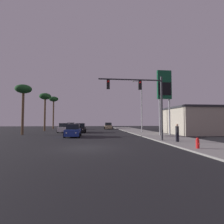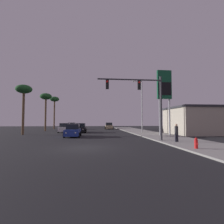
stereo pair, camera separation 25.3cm
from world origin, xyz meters
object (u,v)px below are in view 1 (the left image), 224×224
pedestrian_on_sidewalk (177,132)px  car_tan (108,126)px  palm_tree_mid (45,98)px  car_white (64,128)px  palm_tree_far (54,101)px  gas_station_sign (164,88)px  car_black (80,128)px  car_silver (71,126)px  traffic_light_mast (144,95)px  fire_hydrant (198,143)px  palm_tree_near (23,91)px  street_lamp (141,103)px  car_blue (73,131)px

pedestrian_on_sidewalk → car_tan: bearing=97.2°
pedestrian_on_sidewalk → palm_tree_mid: palm_tree_mid is taller
car_tan → palm_tree_mid: palm_tree_mid is taller
car_white → palm_tree_far: 16.74m
gas_station_sign → pedestrian_on_sidewalk: gas_station_sign is taller
car_black → palm_tree_far: palm_tree_far is taller
car_tan → car_silver: bearing=2.9°
traffic_light_mast → fire_hydrant: traffic_light_mast is taller
car_tan → pedestrian_on_sidewalk: size_ratio=2.60×
car_silver → palm_tree_far: bearing=-25.7°
traffic_light_mast → palm_tree_far: (-15.41, 30.58, 2.78)m
car_tan → pedestrian_on_sidewalk: bearing=99.1°
traffic_light_mast → pedestrian_on_sidewalk: 4.77m
palm_tree_far → fire_hydrant: bearing=-63.9°
fire_hydrant → palm_tree_mid: bearing=123.5°
car_silver → palm_tree_near: bearing=74.6°
street_lamp → pedestrian_on_sidewalk: 14.21m
car_black → palm_tree_near: 11.04m
car_silver → palm_tree_mid: 10.68m
palm_tree_mid → palm_tree_far: palm_tree_far is taller
car_blue → car_tan: same height
car_silver → car_tan: (9.48, 0.16, 0.00)m
car_blue → car_silver: bearing=-83.1°
car_white → palm_tree_far: (-5.08, 14.47, 6.70)m
car_blue → car_tan: bearing=-107.5°
car_blue → street_lamp: (10.84, 5.69, 4.36)m
car_white → fire_hydrant: car_white is taller
gas_station_sign → palm_tree_near: bearing=167.5°
street_lamp → gas_station_sign: size_ratio=1.00×
car_white → palm_tree_far: palm_tree_far is taller
traffic_light_mast → palm_tree_near: palm_tree_near is taller
car_black → street_lamp: (10.46, -2.80, 4.36)m
gas_station_sign → palm_tree_mid: 24.51m
car_tan → palm_tree_far: size_ratio=0.50×
car_tan → gas_station_sign: 23.67m
car_silver → fire_hydrant: car_silver is taller
car_blue → pedestrian_on_sidewalk: bearing=142.3°
car_black → palm_tree_far: bearing=-62.3°
car_tan → traffic_light_mast: bearing=94.0°
car_white → car_silver: 12.01m
car_black → car_silver: size_ratio=1.00×
car_white → pedestrian_on_sidewalk: bearing=125.4°
car_black → palm_tree_mid: (-7.68, 5.60, 6.08)m
street_lamp → palm_tree_far: 26.23m
palm_tree_mid → palm_tree_near: bearing=-93.5°
car_blue → gas_station_sign: size_ratio=0.48×
traffic_light_mast → palm_tree_far: size_ratio=0.76×
palm_tree_mid → gas_station_sign: bearing=-36.3°
car_white → palm_tree_near: 9.60m
car_black → car_blue: size_ratio=1.00×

